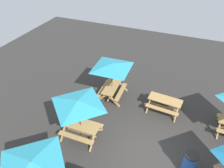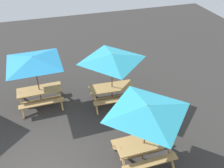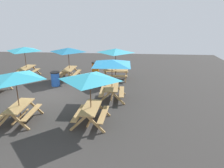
{
  "view_description": "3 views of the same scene",
  "coord_description": "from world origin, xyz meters",
  "px_view_note": "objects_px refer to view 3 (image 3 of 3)",
  "views": [
    {
      "loc": [
        0.81,
        -5.99,
        8.46
      ],
      "look_at": [
        -3.11,
        3.6,
        0.9
      ],
      "focal_mm": 35.0,
      "sensor_mm": 36.0,
      "label": 1
    },
    {
      "loc": [
        -0.79,
        5.07,
        6.8
      ],
      "look_at": [
        -3.22,
        -3.08,
        0.9
      ],
      "focal_mm": 40.0,
      "sensor_mm": 36.0,
      "label": 2
    },
    {
      "loc": [
        -11.89,
        -4.78,
        4.7
      ],
      "look_at": [
        -0.29,
        -3.76,
        0.9
      ],
      "focal_mm": 35.0,
      "sensor_mm": 36.0,
      "label": 3
    }
  ],
  "objects_px": {
    "picnic_table_4": "(116,53)",
    "picnic_table_5": "(24,51)",
    "picnic_table_2": "(112,65)",
    "trash_bin_blue": "(55,79)",
    "picnic_table_3": "(15,79)",
    "picnic_table_6": "(68,52)",
    "trash_bin_orange": "(95,68)",
    "picnic_table_1": "(90,80)"
  },
  "relations": [
    {
      "from": "picnic_table_6",
      "to": "trash_bin_orange",
      "type": "distance_m",
      "value": 2.7
    },
    {
      "from": "picnic_table_2",
      "to": "picnic_table_4",
      "type": "height_order",
      "value": "same"
    },
    {
      "from": "picnic_table_2",
      "to": "trash_bin_blue",
      "type": "height_order",
      "value": "picnic_table_2"
    },
    {
      "from": "picnic_table_4",
      "to": "picnic_table_6",
      "type": "xyz_separation_m",
      "value": [
        0.02,
        3.46,
        0.0
      ]
    },
    {
      "from": "picnic_table_1",
      "to": "picnic_table_2",
      "type": "relative_size",
      "value": 0.83
    },
    {
      "from": "picnic_table_4",
      "to": "picnic_table_5",
      "type": "xyz_separation_m",
      "value": [
        0.1,
        6.83,
        0.0
      ]
    },
    {
      "from": "picnic_table_1",
      "to": "trash_bin_orange",
      "type": "bearing_deg",
      "value": 10.39
    },
    {
      "from": "picnic_table_3",
      "to": "trash_bin_blue",
      "type": "relative_size",
      "value": 2.38
    },
    {
      "from": "picnic_table_1",
      "to": "picnic_table_3",
      "type": "bearing_deg",
      "value": 94.18
    },
    {
      "from": "picnic_table_4",
      "to": "trash_bin_blue",
      "type": "height_order",
      "value": "picnic_table_4"
    },
    {
      "from": "picnic_table_3",
      "to": "trash_bin_orange",
      "type": "relative_size",
      "value": 2.38
    },
    {
      "from": "picnic_table_4",
      "to": "picnic_table_6",
      "type": "height_order",
      "value": "same"
    },
    {
      "from": "picnic_table_2",
      "to": "picnic_table_1",
      "type": "bearing_deg",
      "value": 165.51
    },
    {
      "from": "picnic_table_4",
      "to": "trash_bin_blue",
      "type": "distance_m",
      "value": 4.58
    },
    {
      "from": "picnic_table_1",
      "to": "picnic_table_4",
      "type": "distance_m",
      "value": 6.81
    },
    {
      "from": "picnic_table_5",
      "to": "trash_bin_blue",
      "type": "xyz_separation_m",
      "value": [
        -1.91,
        -2.9,
        -1.49
      ]
    },
    {
      "from": "trash_bin_blue",
      "to": "picnic_table_3",
      "type": "bearing_deg",
      "value": -178.94
    },
    {
      "from": "picnic_table_1",
      "to": "picnic_table_5",
      "type": "distance_m",
      "value": 9.29
    },
    {
      "from": "picnic_table_6",
      "to": "picnic_table_2",
      "type": "bearing_deg",
      "value": -136.1
    },
    {
      "from": "picnic_table_1",
      "to": "picnic_table_3",
      "type": "distance_m",
      "value": 3.24
    },
    {
      "from": "picnic_table_1",
      "to": "picnic_table_6",
      "type": "xyz_separation_m",
      "value": [
        6.8,
        2.86,
        0.0
      ]
    },
    {
      "from": "picnic_table_2",
      "to": "picnic_table_5",
      "type": "bearing_deg",
      "value": 58.62
    },
    {
      "from": "trash_bin_blue",
      "to": "picnic_table_6",
      "type": "bearing_deg",
      "value": -14.43
    },
    {
      "from": "picnic_table_4",
      "to": "trash_bin_blue",
      "type": "relative_size",
      "value": 2.38
    },
    {
      "from": "picnic_table_3",
      "to": "trash_bin_blue",
      "type": "distance_m",
      "value": 5.29
    },
    {
      "from": "picnic_table_4",
      "to": "picnic_table_6",
      "type": "relative_size",
      "value": 1.0
    },
    {
      "from": "trash_bin_blue",
      "to": "trash_bin_orange",
      "type": "height_order",
      "value": "same"
    },
    {
      "from": "picnic_table_4",
      "to": "picnic_table_5",
      "type": "bearing_deg",
      "value": 0.89
    },
    {
      "from": "trash_bin_blue",
      "to": "picnic_table_2",
      "type": "bearing_deg",
      "value": -117.03
    },
    {
      "from": "picnic_table_1",
      "to": "picnic_table_6",
      "type": "relative_size",
      "value": 1.0
    },
    {
      "from": "picnic_table_2",
      "to": "trash_bin_blue",
      "type": "distance_m",
      "value": 4.74
    },
    {
      "from": "picnic_table_2",
      "to": "picnic_table_5",
      "type": "distance_m",
      "value": 7.96
    },
    {
      "from": "picnic_table_3",
      "to": "picnic_table_6",
      "type": "relative_size",
      "value": 1.0
    },
    {
      "from": "trash_bin_blue",
      "to": "trash_bin_orange",
      "type": "bearing_deg",
      "value": -33.93
    },
    {
      "from": "picnic_table_6",
      "to": "trash_bin_orange",
      "type": "relative_size",
      "value": 2.38
    },
    {
      "from": "picnic_table_2",
      "to": "trash_bin_orange",
      "type": "bearing_deg",
      "value": 17.27
    },
    {
      "from": "picnic_table_4",
      "to": "trash_bin_orange",
      "type": "relative_size",
      "value": 2.38
    },
    {
      "from": "picnic_table_6",
      "to": "picnic_table_4",
      "type": "bearing_deg",
      "value": -88.77
    },
    {
      "from": "picnic_table_1",
      "to": "trash_bin_orange",
      "type": "distance_m",
      "value": 8.45
    },
    {
      "from": "picnic_table_2",
      "to": "picnic_table_5",
      "type": "xyz_separation_m",
      "value": [
        3.96,
        6.91,
        0.0
      ]
    },
    {
      "from": "picnic_table_4",
      "to": "picnic_table_3",
      "type": "bearing_deg",
      "value": 62.61
    },
    {
      "from": "picnic_table_5",
      "to": "picnic_table_6",
      "type": "distance_m",
      "value": 3.37
    }
  ]
}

